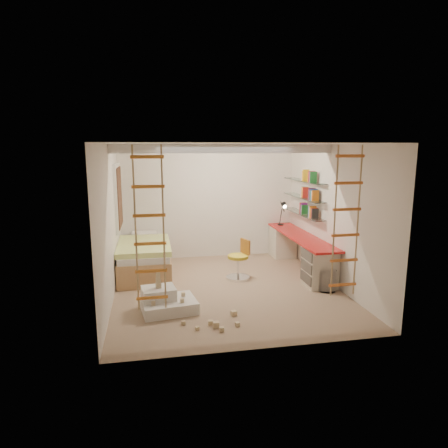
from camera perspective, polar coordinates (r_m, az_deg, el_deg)
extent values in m
plane|color=#967C61|center=(7.39, 0.44, -9.23)|extent=(4.50, 4.50, 0.00)
cube|color=white|center=(7.23, 0.00, 10.72)|extent=(4.00, 0.18, 0.16)
cube|color=white|center=(8.39, -14.94, 3.74)|extent=(0.06, 1.15, 1.35)
cube|color=#4C2D1E|center=(8.39, -14.67, 3.75)|extent=(0.02, 1.00, 1.20)
cylinder|color=white|center=(7.46, 14.53, -7.79)|extent=(0.31, 0.31, 0.39)
cube|color=red|center=(8.43, 10.90, -1.72)|extent=(0.55, 2.80, 0.04)
cube|color=beige|center=(9.51, 8.40, -2.50)|extent=(0.52, 0.55, 0.71)
cube|color=beige|center=(7.63, 13.55, -6.08)|extent=(0.52, 0.55, 0.71)
cube|color=#4C4742|center=(7.46, 11.73, -4.36)|extent=(0.02, 0.50, 0.18)
cube|color=#4C4742|center=(7.52, 11.67, -5.98)|extent=(0.02, 0.50, 0.18)
cube|color=#4C4742|center=(7.58, 11.60, -7.57)|extent=(0.02, 0.50, 0.18)
cube|color=white|center=(8.67, 11.19, 1.46)|extent=(0.25, 1.80, 0.01)
cube|color=white|center=(8.63, 11.28, 3.75)|extent=(0.25, 1.80, 0.01)
cube|color=white|center=(8.59, 11.37, 6.07)|extent=(0.25, 1.80, 0.01)
cube|color=#AD7F51|center=(8.37, -11.26, -5.39)|extent=(1.00, 2.00, 0.45)
cube|color=white|center=(8.29, -11.34, -3.50)|extent=(0.95, 1.95, 0.12)
cube|color=#D1F533|center=(8.12, -11.37, -3.01)|extent=(1.02, 1.60, 0.10)
cube|color=white|center=(9.04, -11.32, -1.52)|extent=(0.55, 0.35, 0.12)
cylinder|color=black|center=(9.46, 8.08, -0.06)|extent=(0.14, 0.14, 0.02)
cylinder|color=black|center=(9.42, 8.11, 1.07)|extent=(0.02, 0.15, 0.36)
cylinder|color=black|center=(9.29, 8.35, 2.49)|extent=(0.02, 0.27, 0.20)
cone|color=black|center=(9.17, 8.60, 2.68)|extent=(0.12, 0.14, 0.15)
cylinder|color=#FFEABF|center=(9.14, 8.68, 2.46)|extent=(0.08, 0.04, 0.08)
cylinder|color=gold|center=(7.78, 2.02, -4.68)|extent=(0.51, 0.51, 0.06)
cube|color=#B56E22|center=(7.82, 3.06, -3.23)|extent=(0.13, 0.30, 0.29)
cylinder|color=silver|center=(7.84, 2.01, -6.11)|extent=(0.06, 0.06, 0.40)
cylinder|color=silver|center=(7.91, 1.99, -7.68)|extent=(0.58, 0.58, 0.05)
cube|color=silver|center=(6.48, -7.88, -11.43)|extent=(0.92, 0.76, 0.19)
cube|color=silver|center=(6.48, -9.31, -9.73)|extent=(0.56, 0.49, 0.19)
cube|color=#CCB284|center=(6.43, -9.35, -8.62)|extent=(0.09, 0.09, 0.08)
cube|color=#CCB284|center=(6.41, -9.37, -7.99)|extent=(0.08, 0.08, 0.07)
cube|color=#CCB284|center=(6.38, -9.39, -7.18)|extent=(0.07, 0.07, 0.12)
cube|color=#CCB284|center=(6.31, -6.00, -10.81)|extent=(0.06, 0.06, 0.06)
cube|color=#CCB284|center=(6.56, -5.84, -9.95)|extent=(0.06, 0.06, 0.06)
cube|color=#CCB284|center=(6.27, -10.06, -11.09)|extent=(0.06, 0.06, 0.06)
cube|color=#CCB284|center=(5.91, -1.15, -14.22)|extent=(0.07, 0.07, 0.07)
cube|color=#CCB284|center=(5.95, 1.92, -14.07)|extent=(0.07, 0.07, 0.07)
cube|color=#CCB284|center=(6.28, 1.40, -12.65)|extent=(0.07, 0.07, 0.07)
cube|color=#CCB284|center=(5.84, -3.86, -14.56)|extent=(0.07, 0.07, 0.07)
cube|color=#CCB284|center=(6.02, -5.83, -13.79)|extent=(0.07, 0.07, 0.07)
cube|color=#CCB284|center=(6.00, -1.95, -13.85)|extent=(0.07, 0.07, 0.07)
cube|color=#CCB284|center=(5.80, -0.34, -14.76)|extent=(0.07, 0.07, 0.07)
cube|color=#262626|center=(8.66, 11.22, 2.22)|extent=(0.14, 0.70, 0.22)
cube|color=red|center=(8.61, 11.31, 4.52)|extent=(0.14, 0.70, 0.22)
cube|color=yellow|center=(8.58, 11.40, 6.84)|extent=(0.14, 0.52, 0.22)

